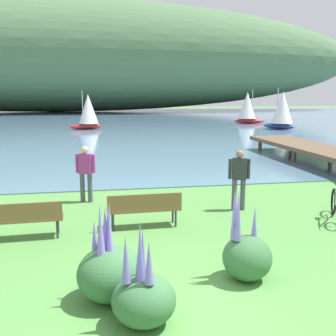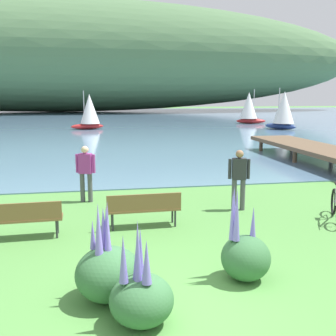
{
  "view_description": "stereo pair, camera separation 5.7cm",
  "coord_description": "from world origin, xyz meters",
  "px_view_note": "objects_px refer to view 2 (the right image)",
  "views": [
    {
      "loc": [
        -1.2,
        -5.34,
        3.21
      ],
      "look_at": [
        0.94,
        6.4,
        1.0
      ],
      "focal_mm": 42.41,
      "sensor_mm": 36.0,
      "label": 1
    },
    {
      "loc": [
        -1.14,
        -5.35,
        3.21
      ],
      "look_at": [
        0.94,
        6.4,
        1.0
      ],
      "focal_mm": 42.41,
      "sensor_mm": 36.0,
      "label": 2
    }
  ],
  "objects_px": {
    "person_on_the_grass": "(239,176)",
    "person_at_shoreline": "(86,170)",
    "sailboat_nearest_to_shore": "(284,110)",
    "bicycle_leaning_near_bench": "(336,205)",
    "sailboat_toward_hillside": "(249,107)",
    "park_bench_further_along": "(144,207)",
    "park_bench_near_camera": "(21,217)",
    "sailboat_mid_bay": "(89,111)"
  },
  "relations": [
    {
      "from": "park_bench_further_along",
      "to": "bicycle_leaning_near_bench",
      "type": "distance_m",
      "value": 4.97
    },
    {
      "from": "sailboat_toward_hillside",
      "to": "sailboat_nearest_to_shore",
      "type": "bearing_deg",
      "value": -87.95
    },
    {
      "from": "person_at_shoreline",
      "to": "person_on_the_grass",
      "type": "relative_size",
      "value": 1.0
    },
    {
      "from": "park_bench_near_camera",
      "to": "sailboat_mid_bay",
      "type": "height_order",
      "value": "sailboat_mid_bay"
    },
    {
      "from": "sailboat_nearest_to_shore",
      "to": "sailboat_mid_bay",
      "type": "height_order",
      "value": "sailboat_nearest_to_shore"
    },
    {
      "from": "person_on_the_grass",
      "to": "person_at_shoreline",
      "type": "bearing_deg",
      "value": 158.83
    },
    {
      "from": "park_bench_further_along",
      "to": "park_bench_near_camera",
      "type": "bearing_deg",
      "value": -173.58
    },
    {
      "from": "park_bench_near_camera",
      "to": "sailboat_nearest_to_shore",
      "type": "xyz_separation_m",
      "value": [
        18.69,
        25.49,
        1.31
      ]
    },
    {
      "from": "park_bench_near_camera",
      "to": "person_at_shoreline",
      "type": "xyz_separation_m",
      "value": [
        1.36,
        3.01,
        0.46
      ]
    },
    {
      "from": "person_at_shoreline",
      "to": "sailboat_mid_bay",
      "type": "relative_size",
      "value": 0.48
    },
    {
      "from": "park_bench_further_along",
      "to": "bicycle_leaning_near_bench",
      "type": "height_order",
      "value": "bicycle_leaning_near_bench"
    },
    {
      "from": "sailboat_mid_bay",
      "to": "sailboat_toward_hillside",
      "type": "xyz_separation_m",
      "value": [
        17.36,
        4.42,
        0.12
      ]
    },
    {
      "from": "person_at_shoreline",
      "to": "sailboat_mid_bay",
      "type": "distance_m",
      "value": 25.89
    },
    {
      "from": "person_on_the_grass",
      "to": "sailboat_toward_hillside",
      "type": "distance_m",
      "value": 34.42
    },
    {
      "from": "person_at_shoreline",
      "to": "park_bench_further_along",
      "type": "bearing_deg",
      "value": -61.85
    },
    {
      "from": "bicycle_leaning_near_bench",
      "to": "sailboat_mid_bay",
      "type": "bearing_deg",
      "value": 103.1
    },
    {
      "from": "park_bench_further_along",
      "to": "bicycle_leaning_near_bench",
      "type": "relative_size",
      "value": 1.11
    },
    {
      "from": "park_bench_further_along",
      "to": "sailboat_toward_hillside",
      "type": "height_order",
      "value": "sailboat_toward_hillside"
    },
    {
      "from": "sailboat_toward_hillside",
      "to": "sailboat_mid_bay",
      "type": "bearing_deg",
      "value": -165.72
    },
    {
      "from": "bicycle_leaning_near_bench",
      "to": "sailboat_nearest_to_shore",
      "type": "distance_m",
      "value": 27.76
    },
    {
      "from": "sailboat_mid_bay",
      "to": "sailboat_nearest_to_shore",
      "type": "bearing_deg",
      "value": -10.87
    },
    {
      "from": "park_bench_near_camera",
      "to": "sailboat_mid_bay",
      "type": "distance_m",
      "value": 28.92
    },
    {
      "from": "park_bench_near_camera",
      "to": "person_at_shoreline",
      "type": "height_order",
      "value": "person_at_shoreline"
    },
    {
      "from": "sailboat_nearest_to_shore",
      "to": "sailboat_mid_bay",
      "type": "relative_size",
      "value": 1.07
    },
    {
      "from": "park_bench_near_camera",
      "to": "bicycle_leaning_near_bench",
      "type": "bearing_deg",
      "value": 0.08
    },
    {
      "from": "park_bench_further_along",
      "to": "sailboat_nearest_to_shore",
      "type": "distance_m",
      "value": 29.8
    },
    {
      "from": "person_on_the_grass",
      "to": "sailboat_mid_bay",
      "type": "bearing_deg",
      "value": 99.39
    },
    {
      "from": "person_at_shoreline",
      "to": "sailboat_toward_hillside",
      "type": "distance_m",
      "value": 34.77
    },
    {
      "from": "sailboat_nearest_to_shore",
      "to": "sailboat_toward_hillside",
      "type": "xyz_separation_m",
      "value": [
        -0.28,
        7.81,
        -0.01
      ]
    },
    {
      "from": "person_at_shoreline",
      "to": "sailboat_nearest_to_shore",
      "type": "xyz_separation_m",
      "value": [
        17.33,
        22.48,
        0.85
      ]
    },
    {
      "from": "park_bench_near_camera",
      "to": "sailboat_nearest_to_shore",
      "type": "bearing_deg",
      "value": 53.75
    },
    {
      "from": "sailboat_mid_bay",
      "to": "park_bench_further_along",
      "type": "bearing_deg",
      "value": -86.49
    },
    {
      "from": "person_at_shoreline",
      "to": "person_on_the_grass",
      "type": "distance_m",
      "value": 4.54
    },
    {
      "from": "park_bench_further_along",
      "to": "person_at_shoreline",
      "type": "bearing_deg",
      "value": 118.15
    },
    {
      "from": "person_on_the_grass",
      "to": "sailboat_toward_hillside",
      "type": "xyz_separation_m",
      "value": [
        12.81,
        31.93,
        0.84
      ]
    },
    {
      "from": "park_bench_near_camera",
      "to": "sailboat_toward_hillside",
      "type": "xyz_separation_m",
      "value": [
        18.41,
        33.3,
        1.3
      ]
    },
    {
      "from": "sailboat_nearest_to_shore",
      "to": "bicycle_leaning_near_bench",
      "type": "bearing_deg",
      "value": -113.21
    },
    {
      "from": "park_bench_further_along",
      "to": "person_on_the_grass",
      "type": "distance_m",
      "value": 3.02
    },
    {
      "from": "park_bench_near_camera",
      "to": "sailboat_toward_hillside",
      "type": "bearing_deg",
      "value": 61.06
    },
    {
      "from": "bicycle_leaning_near_bench",
      "to": "sailboat_toward_hillside",
      "type": "height_order",
      "value": "sailboat_toward_hillside"
    },
    {
      "from": "person_on_the_grass",
      "to": "sailboat_toward_hillside",
      "type": "height_order",
      "value": "sailboat_toward_hillside"
    },
    {
      "from": "bicycle_leaning_near_bench",
      "to": "sailboat_nearest_to_shore",
      "type": "height_order",
      "value": "sailboat_nearest_to_shore"
    }
  ]
}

